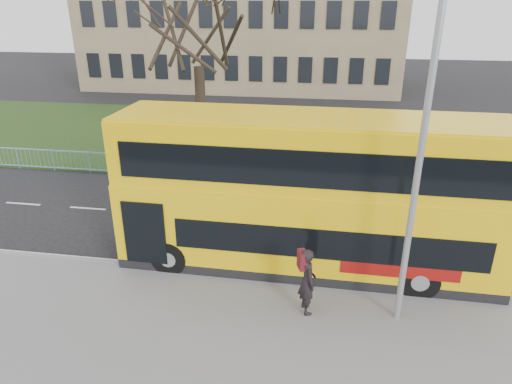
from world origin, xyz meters
TOP-DOWN VIEW (x-y plane):
  - ground at (0.00, 0.00)m, footprint 120.00×120.00m
  - kerb at (0.00, -1.55)m, footprint 80.00×0.20m
  - grass_verge at (0.00, 14.30)m, footprint 80.00×15.40m
  - guard_railing at (0.00, 6.60)m, footprint 40.00×0.12m
  - bare_tree at (-3.00, 10.00)m, footprint 8.11×8.11m
  - civic_building at (-5.00, 35.00)m, footprint 30.00×15.00m
  - yellow_bus at (3.32, -0.51)m, footprint 11.83×2.96m
  - pedestrian at (3.52, -3.11)m, footprint 0.68×0.83m
  - street_lamp at (5.89, -3.01)m, footprint 1.77×0.32m

SIDE VIEW (x-z plane):
  - ground at x=0.00m, z-range 0.00..0.00m
  - grass_verge at x=0.00m, z-range 0.00..0.08m
  - kerb at x=0.00m, z-range 0.00..0.14m
  - guard_railing at x=0.00m, z-range 0.00..1.10m
  - pedestrian at x=3.52m, z-range 0.12..2.07m
  - yellow_bus at x=3.32m, z-range 0.18..5.12m
  - street_lamp at x=5.89m, z-range 0.52..8.88m
  - bare_tree at x=-3.00m, z-range 0.08..11.66m
  - civic_building at x=-5.00m, z-range 0.00..14.00m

